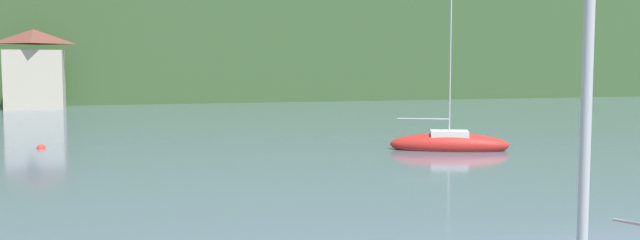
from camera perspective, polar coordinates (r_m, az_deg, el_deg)
The scene contains 4 objects.
wooded_hillside at distance 130.18m, azimuth -9.82°, elevation 6.34°, with size 352.00×70.88×52.10m.
shore_building_westcentral at distance 82.92m, azimuth -23.15°, elevation 3.91°, with size 6.50×4.98×9.07m.
sailboat_far_10 at distance 39.52m, azimuth 10.95°, elevation -2.00°, with size 7.02×4.51×10.37m.
mooring_buoy_near at distance 43.00m, azimuth -22.69°, elevation -2.24°, with size 0.50×0.50×0.50m, color red.
Camera 1 is at (-7.39, 14.31, 4.84)m, focal length 37.53 mm.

